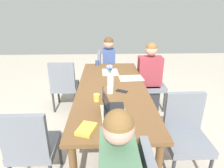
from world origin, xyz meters
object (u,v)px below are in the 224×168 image
person_head_left_left_far (109,70)px  coffee_mug_centre_left (110,90)px  chair_near_right_mid (64,83)px  flower_vase (110,75)px  dining_table (112,92)px  book_red_cover (86,129)px  coffee_mug_near_left (97,98)px  person_far_left_near (149,80)px  chair_far_right_near (186,131)px  phone_black (122,91)px  chair_near_right_far (31,145)px  chair_head_left_left_far (105,71)px  laptop_head_right_left_mid (111,107)px  chair_far_left_near (151,80)px  coffee_mug_near_right (97,63)px

person_head_left_left_far → coffee_mug_centre_left: bearing=-0.5°
chair_near_right_mid → flower_vase: (0.67, 0.78, 0.38)m
dining_table → book_red_cover: 1.01m
coffee_mug_near_left → person_far_left_near: bearing=143.0°
coffee_mug_near_left → book_red_cover: coffee_mug_near_left is taller
chair_far_right_near → phone_black: size_ratio=6.00×
flower_vase → coffee_mug_centre_left: bearing=-1.9°
chair_near_right_far → chair_far_right_near: bearing=96.2°
chair_near_right_mid → chair_far_right_near: bearing=47.7°
chair_head_left_left_far → flower_vase: 1.41m
dining_table → book_red_cover: book_red_cover is taller
chair_head_left_left_far → chair_near_right_mid: same height
chair_near_right_far → flower_vase: 1.29m
chair_near_right_mid → coffee_mug_centre_left: bearing=39.9°
person_head_left_left_far → phone_black: (1.50, 0.14, 0.21)m
chair_near_right_mid → laptop_head_right_left_mid: bearing=29.4°
chair_near_right_mid → chair_near_right_far: bearing=-0.5°
chair_near_right_far → chair_near_right_mid: bearing=179.5°
chair_far_left_near → person_far_left_near: person_far_left_near is taller
coffee_mug_near_right → phone_black: (1.19, 0.35, -0.04)m
chair_near_right_mid → flower_vase: size_ratio=3.05×
chair_far_left_near → coffee_mug_near_right: bearing=-102.5°
flower_vase → coffee_mug_near_right: bearing=-167.9°
chair_far_left_near → coffee_mug_centre_left: (1.02, -0.77, 0.27)m
dining_table → chair_far_right_near: bearing=48.4°
person_far_left_near → chair_near_right_mid: bearing=-89.1°
person_far_left_near → coffee_mug_centre_left: size_ratio=13.55×
flower_vase → chair_far_right_near: bearing=46.2°
person_head_left_left_far → coffee_mug_near_right: bearing=-35.1°
chair_near_right_far → book_red_cover: 0.62m
person_head_left_left_far → chair_near_right_far: person_head_left_left_far is taller
coffee_mug_centre_left → coffee_mug_near_right: bearing=-170.7°
chair_far_right_near → laptop_head_right_left_mid: 0.85m
chair_near_right_far → phone_black: bearing=127.8°
chair_head_left_left_far → book_red_cover: 2.42m
dining_table → person_head_left_left_far: 1.38m
chair_near_right_far → book_red_cover: size_ratio=4.50×
coffee_mug_near_right → phone_black: 1.25m
chair_near_right_far → book_red_cover: bearing=79.0°
laptop_head_right_left_mid → coffee_mug_centre_left: (-0.45, -0.00, 0.00)m
coffee_mug_centre_left → book_red_cover: coffee_mug_centre_left is taller
dining_table → phone_black: 0.19m
chair_near_right_far → laptop_head_right_left_mid: size_ratio=2.81×
dining_table → coffee_mug_near_left: size_ratio=27.67×
flower_vase → coffee_mug_centre_left: 0.28m
chair_far_left_near → chair_near_right_far: bearing=-42.5°
dining_table → chair_near_right_mid: bearing=-132.9°
chair_far_left_near → chair_near_right_far: 2.31m
dining_table → chair_head_left_left_far: chair_head_left_left_far is taller
dining_table → chair_far_left_near: size_ratio=2.58×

